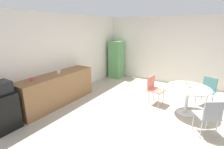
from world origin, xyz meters
The scene contains 13 objects.
ground_plane centered at (0.00, 0.00, 0.00)m, with size 6.00×6.00×0.00m, color #B2A893.
wall_back centered at (0.00, 3.00, 1.30)m, with size 6.00×0.10×2.60m, color silver.
wall_side_right centered at (3.00, 0.00, 1.30)m, with size 0.10×6.00×2.60m, color silver.
counter_block centered at (-0.68, 2.65, 0.45)m, with size 2.38×0.60×0.90m, color brown.
mini_fridge centered at (-2.22, 2.65, 0.42)m, with size 0.54×0.54×0.83m, color black.
locker_cabinet centered at (2.55, 2.55, 0.80)m, with size 0.60×0.50×1.60m, color #599959.
round_table centered at (0.64, -0.67, 0.59)m, with size 1.06×1.06×0.73m.
chair_teal centered at (1.49, -1.08, 0.52)m, with size 0.56×0.56×0.83m.
chair_coral centered at (0.78, 0.26, 0.52)m, with size 0.48×0.48×0.83m.
chair_gray centered at (-0.15, -1.20, 0.52)m, with size 0.58×0.58×0.83m.
fruit_bowl centered at (0.66, -0.61, 0.77)m, with size 0.25×0.25×0.11m.
mug_white centered at (-0.59, 2.66, 0.95)m, with size 0.13×0.08×0.09m.
mug_green centered at (-1.43, 2.67, 0.95)m, with size 0.13×0.08×0.09m.
Camera 1 is at (-3.73, -1.11, 2.22)m, focal length 26.75 mm.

